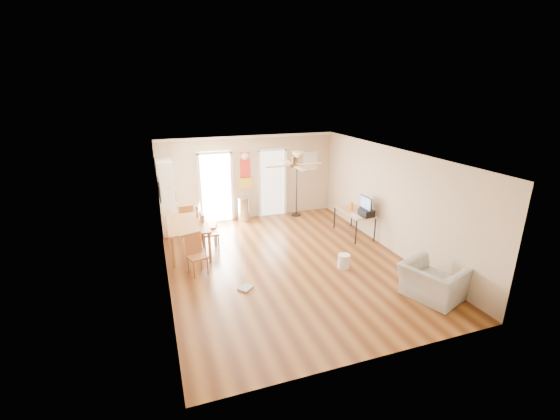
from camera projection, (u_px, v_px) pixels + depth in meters
name	position (u px, v px, depth m)	size (l,w,h in m)	color
floor	(288.00, 263.00, 8.90)	(7.00, 7.00, 0.00)	brown
ceiling	(289.00, 155.00, 8.07)	(5.50, 7.00, 0.00)	silver
wall_back	(249.00, 178.00, 11.61)	(5.50, 0.04, 2.60)	beige
wall_front	(374.00, 286.00, 5.35)	(5.50, 0.04, 2.60)	beige
wall_left	(163.00, 226.00, 7.62)	(0.04, 7.00, 2.60)	beige
wall_right	(391.00, 200.00, 9.35)	(0.04, 7.00, 2.60)	beige
crown_molding	(289.00, 157.00, 8.08)	(5.50, 7.00, 0.08)	white
kitchen_doorway	(216.00, 188.00, 11.35)	(0.90, 0.10, 2.10)	white
bathroom_doorway	(272.00, 183.00, 11.92)	(0.80, 0.10, 2.10)	white
wall_decal	(245.00, 170.00, 11.48)	(0.46, 0.03, 1.10)	red
ac_grille	(310.00, 161.00, 12.10)	(0.50, 0.04, 0.60)	white
framed_poster	(159.00, 190.00, 8.75)	(0.04, 0.66, 0.48)	black
ceiling_fan	(294.00, 165.00, 7.86)	(1.24, 1.24, 0.20)	#593819
bookshelf	(167.00, 197.00, 10.49)	(0.42, 0.95, 2.10)	white
dining_table	(189.00, 238.00, 9.34)	(0.96, 1.60, 0.80)	brown
dining_chair_right_a	(207.00, 223.00, 9.89)	(0.45, 0.45, 1.10)	#A56135
dining_chair_right_b	(210.00, 231.00, 9.52)	(0.41, 0.41, 0.99)	brown
dining_chair_near	(197.00, 255.00, 8.26)	(0.38, 0.38, 0.93)	#A15F34
dining_chair_far	(186.00, 220.00, 10.36)	(0.38, 0.38, 0.93)	olive
trash_can	(244.00, 209.00, 11.57)	(0.35, 0.35, 0.75)	silver
torchiere_lamp	(297.00, 184.00, 11.85)	(0.39, 0.39, 2.08)	black
computer_desk	(354.00, 223.00, 10.50)	(0.66, 1.31, 0.70)	#A57E59
imac	(366.00, 206.00, 10.00)	(0.08, 0.55, 0.52)	black
keyboard	(356.00, 216.00, 9.99)	(0.14, 0.44, 0.02)	silver
printer	(366.00, 213.00, 9.96)	(0.31, 0.36, 0.18)	black
orange_bottle	(352.00, 206.00, 10.38)	(0.08, 0.08, 0.25)	orange
wastebasket_a	(344.00, 261.00, 8.65)	(0.28, 0.28, 0.32)	silver
floor_cloth	(246.00, 288.00, 7.77)	(0.29, 0.23, 0.04)	#A3A39E
armchair	(432.00, 282.00, 7.35)	(1.09, 0.95, 0.71)	#A3A39E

